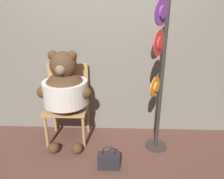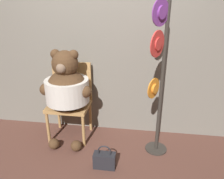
# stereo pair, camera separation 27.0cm
# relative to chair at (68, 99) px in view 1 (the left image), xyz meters

# --- Properties ---
(ground_plane) EXTENTS (14.00, 14.00, 0.00)m
(ground_plane) POSITION_rel_chair_xyz_m (0.43, -0.42, -0.58)
(ground_plane) COLOR brown
(wall_back) EXTENTS (8.00, 0.10, 2.70)m
(wall_back) POSITION_rel_chair_xyz_m (0.43, 0.25, 0.78)
(wall_back) COLOR slate
(wall_back) RESTS_ON ground_plane
(chair) EXTENTS (0.55, 0.46, 1.05)m
(chair) POSITION_rel_chair_xyz_m (0.00, 0.00, 0.00)
(chair) COLOR #B2844C
(chair) RESTS_ON ground_plane
(teddy_bear) EXTENTS (0.68, 0.60, 1.28)m
(teddy_bear) POSITION_rel_chair_xyz_m (0.02, -0.16, 0.20)
(teddy_bear) COLOR #4C331E
(teddy_bear) RESTS_ON ground_plane
(hat_display_rack) EXTENTS (0.31, 0.42, 1.87)m
(hat_display_rack) POSITION_rel_chair_xyz_m (1.16, -0.30, 0.44)
(hat_display_rack) COLOR #332D28
(hat_display_rack) RESTS_ON ground_plane
(handbag_on_ground) EXTENTS (0.26, 0.12, 0.30)m
(handbag_on_ground) POSITION_rel_chair_xyz_m (0.59, -0.65, -0.47)
(handbag_on_ground) COLOR #232328
(handbag_on_ground) RESTS_ON ground_plane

